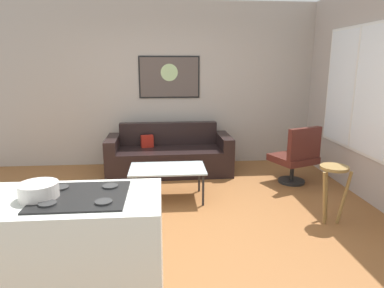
% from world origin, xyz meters
% --- Properties ---
extents(ground, '(6.40, 6.40, 0.04)m').
position_xyz_m(ground, '(0.00, 0.00, -0.02)').
color(ground, brown).
extents(back_wall, '(6.40, 0.05, 2.80)m').
position_xyz_m(back_wall, '(0.00, 2.42, 1.40)').
color(back_wall, '#A89E94').
rests_on(back_wall, ground).
extents(couch, '(2.02, 0.84, 0.79)m').
position_xyz_m(couch, '(0.04, 1.84, 0.28)').
color(couch, black).
rests_on(couch, ground).
extents(coffee_table, '(0.99, 0.60, 0.44)m').
position_xyz_m(coffee_table, '(-0.01, 0.68, 0.40)').
color(coffee_table, silver).
rests_on(coffee_table, ground).
extents(armchair, '(0.73, 0.72, 0.88)m').
position_xyz_m(armchair, '(1.91, 1.11, 0.43)').
color(armchair, black).
rests_on(armchair, ground).
extents(bar_stool, '(0.35, 0.35, 0.67)m').
position_xyz_m(bar_stool, '(1.83, -0.15, 0.51)').
color(bar_stool, olive).
rests_on(bar_stool, ground).
extents(kitchen_counter, '(1.64, 0.67, 0.94)m').
position_xyz_m(kitchen_counter, '(-0.89, -1.45, 0.46)').
color(kitchen_counter, silver).
rests_on(kitchen_counter, ground).
extents(mixing_bowl, '(0.25, 0.25, 0.11)m').
position_xyz_m(mixing_bowl, '(-0.86, -1.46, 0.97)').
color(mixing_bowl, silver).
rests_on(mixing_bowl, kitchen_counter).
extents(wall_painting, '(1.05, 0.03, 0.72)m').
position_xyz_m(wall_painting, '(0.06, 2.38, 1.54)').
color(wall_painting, black).
extents(window, '(0.03, 1.62, 1.70)m').
position_xyz_m(window, '(2.59, 0.90, 1.43)').
color(window, silver).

